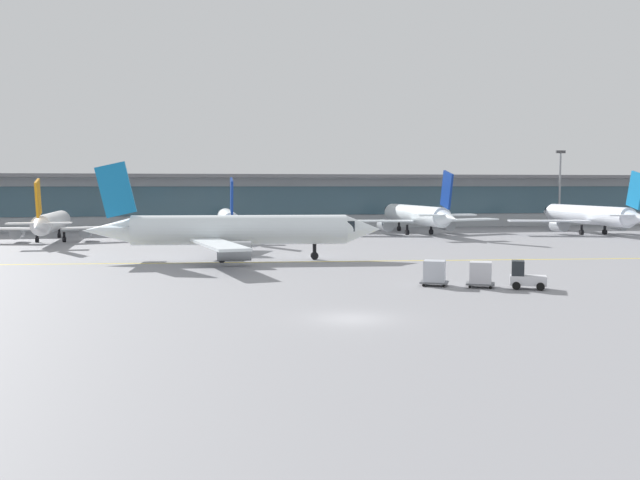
{
  "coord_description": "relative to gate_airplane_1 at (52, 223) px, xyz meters",
  "views": [
    {
      "loc": [
        -9.43,
        -39.22,
        7.68
      ],
      "look_at": [
        1.99,
        19.96,
        3.0
      ],
      "focal_mm": 39.67,
      "sensor_mm": 36.0,
      "label": 1
    }
  ],
  "objects": [
    {
      "name": "ground_plane",
      "position": [
        27.19,
        -62.17,
        -2.56
      ],
      "size": [
        400.0,
        400.0,
        0.0
      ],
      "primitive_type": "plane",
      "color": "gray"
    },
    {
      "name": "taxiway_centreline_stripe",
      "position": [
        23.38,
        -31.1,
        -2.55
      ],
      "size": [
        109.49,
        11.32,
        0.01
      ],
      "primitive_type": "cube",
      "rotation": [
        0.0,
        0.0,
        -0.1
      ],
      "color": "yellow",
      "rests_on": "ground_plane"
    },
    {
      "name": "terminal_concourse",
      "position": [
        27.19,
        26.03,
        2.36
      ],
      "size": [
        175.64,
        11.0,
        9.6
      ],
      "color": "#9EA3A8",
      "rests_on": "ground_plane"
    },
    {
      "name": "gate_airplane_1",
      "position": [
        0.0,
        0.0,
        0.0
      ],
      "size": [
        23.95,
        25.72,
        8.53
      ],
      "rotation": [
        0.0,
        0.0,
        1.6
      ],
      "color": "white",
      "rests_on": "ground_plane"
    },
    {
      "name": "gate_airplane_2",
      "position": [
        24.12,
        2.75,
        0.06
      ],
      "size": [
        24.52,
        26.3,
        8.73
      ],
      "rotation": [
        0.0,
        0.0,
        1.56
      ],
      "color": "white",
      "rests_on": "ground_plane"
    },
    {
      "name": "gate_airplane_3",
      "position": [
        53.67,
        4.8,
        0.39
      ],
      "size": [
        27.54,
        29.62,
        9.82
      ],
      "rotation": [
        0.0,
        0.0,
        1.62
      ],
      "color": "white",
      "rests_on": "ground_plane"
    },
    {
      "name": "gate_airplane_4",
      "position": [
        80.36,
        -0.37,
        0.37
      ],
      "size": [
        27.39,
        29.35,
        9.75
      ],
      "rotation": [
        0.0,
        0.0,
        1.57
      ],
      "color": "silver",
      "rests_on": "ground_plane"
    },
    {
      "name": "taxiing_regional_jet",
      "position": [
        22.99,
        -29.06,
        0.46
      ],
      "size": [
        30.43,
        28.16,
        10.08
      ],
      "rotation": [
        0.0,
        0.0,
        -0.1
      ],
      "color": "white",
      "rests_on": "ground_plane"
    },
    {
      "name": "baggage_tug",
      "position": [
        42.56,
        -53.21,
        -1.66
      ],
      "size": [
        2.95,
        2.44,
        2.1
      ],
      "rotation": [
        0.0,
        0.0,
        -0.44
      ],
      "color": "silver",
      "rests_on": "ground_plane"
    },
    {
      "name": "cargo_dolly_lead",
      "position": [
        39.64,
        -51.85,
        -1.5
      ],
      "size": [
        2.58,
        2.34,
        1.94
      ],
      "rotation": [
        0.0,
        0.0,
        -0.44
      ],
      "color": "#595B60",
      "rests_on": "ground_plane"
    },
    {
      "name": "cargo_dolly_trailing",
      "position": [
        36.52,
        -50.39,
        -1.5
      ],
      "size": [
        2.58,
        2.34,
        1.94
      ],
      "rotation": [
        0.0,
        0.0,
        -0.44
      ],
      "color": "#595B60",
      "rests_on": "ground_plane"
    },
    {
      "name": "apron_light_mast_1",
      "position": [
        85.2,
        17.11,
        5.12
      ],
      "size": [
        1.8,
        0.36,
        13.99
      ],
      "color": "gray",
      "rests_on": "ground_plane"
    }
  ]
}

